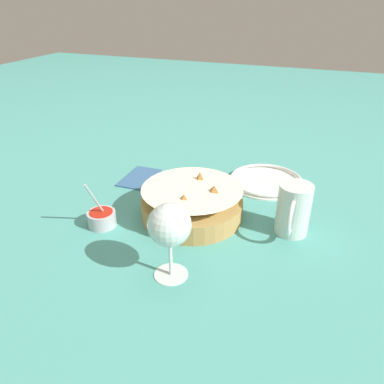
{
  "coord_description": "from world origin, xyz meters",
  "views": [
    {
      "loc": [
        0.74,
        0.28,
        0.47
      ],
      "look_at": [
        0.03,
        0.01,
        0.07
      ],
      "focal_mm": 35.0,
      "sensor_mm": 36.0,
      "label": 1
    }
  ],
  "objects_px": {
    "food_basket": "(192,204)",
    "side_plate": "(266,181)",
    "sauce_cup": "(102,218)",
    "beer_mug": "(293,211)",
    "wine_glass": "(169,227)"
  },
  "relations": [
    {
      "from": "food_basket",
      "to": "side_plate",
      "type": "distance_m",
      "value": 0.27
    },
    {
      "from": "sauce_cup",
      "to": "beer_mug",
      "type": "bearing_deg",
      "value": 107.38
    },
    {
      "from": "food_basket",
      "to": "wine_glass",
      "type": "bearing_deg",
      "value": 9.97
    },
    {
      "from": "sauce_cup",
      "to": "food_basket",
      "type": "bearing_deg",
      "value": 121.11
    },
    {
      "from": "food_basket",
      "to": "side_plate",
      "type": "bearing_deg",
      "value": 151.59
    },
    {
      "from": "side_plate",
      "to": "beer_mug",
      "type": "bearing_deg",
      "value": 23.99
    },
    {
      "from": "food_basket",
      "to": "sauce_cup",
      "type": "bearing_deg",
      "value": -58.89
    },
    {
      "from": "sauce_cup",
      "to": "beer_mug",
      "type": "height_order",
      "value": "sauce_cup"
    },
    {
      "from": "beer_mug",
      "to": "side_plate",
      "type": "distance_m",
      "value": 0.24
    },
    {
      "from": "wine_glass",
      "to": "beer_mug",
      "type": "xyz_separation_m",
      "value": [
        -0.22,
        0.19,
        -0.05
      ]
    },
    {
      "from": "food_basket",
      "to": "sauce_cup",
      "type": "relative_size",
      "value": 1.9
    },
    {
      "from": "wine_glass",
      "to": "beer_mug",
      "type": "height_order",
      "value": "wine_glass"
    },
    {
      "from": "sauce_cup",
      "to": "wine_glass",
      "type": "distance_m",
      "value": 0.25
    },
    {
      "from": "wine_glass",
      "to": "side_plate",
      "type": "xyz_separation_m",
      "value": [
        -0.44,
        0.09,
        -0.1
      ]
    },
    {
      "from": "sauce_cup",
      "to": "beer_mug",
      "type": "relative_size",
      "value": 1.07
    }
  ]
}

